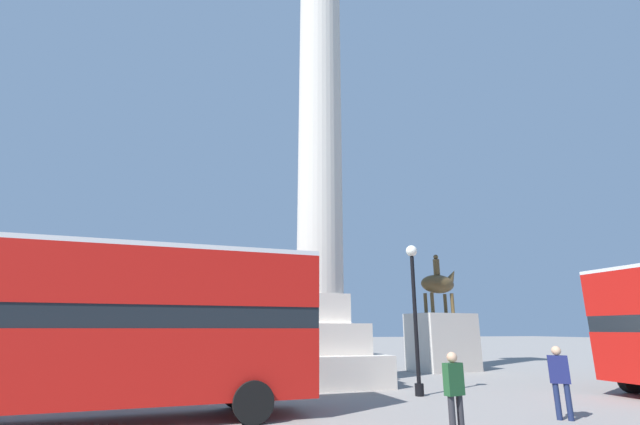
{
  "coord_description": "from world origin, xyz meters",
  "views": [
    {
      "loc": [
        -5.25,
        -18.22,
        2.21
      ],
      "look_at": [
        0.0,
        0.0,
        7.39
      ],
      "focal_mm": 24.0,
      "sensor_mm": 36.0,
      "label": 1
    }
  ],
  "objects_px": {
    "equestrian_statue": "(441,335)",
    "pedestrian_by_plinth": "(454,389)",
    "street_lamp": "(415,309)",
    "monument_column": "(320,152)",
    "bus_b": "(89,322)",
    "pedestrian_near_lamp": "(560,377)"
  },
  "relations": [
    {
      "from": "pedestrian_by_plinth",
      "to": "bus_b",
      "type": "bearing_deg",
      "value": 142.86
    },
    {
      "from": "street_lamp",
      "to": "pedestrian_near_lamp",
      "type": "xyz_separation_m",
      "value": [
        1.53,
        -4.63,
        -1.9
      ]
    },
    {
      "from": "pedestrian_near_lamp",
      "to": "monument_column",
      "type": "bearing_deg",
      "value": 154.42
    },
    {
      "from": "street_lamp",
      "to": "pedestrian_near_lamp",
      "type": "bearing_deg",
      "value": -71.68
    },
    {
      "from": "monument_column",
      "to": "street_lamp",
      "type": "height_order",
      "value": "monument_column"
    },
    {
      "from": "bus_b",
      "to": "pedestrian_by_plinth",
      "type": "height_order",
      "value": "bus_b"
    },
    {
      "from": "equestrian_statue",
      "to": "pedestrian_near_lamp",
      "type": "xyz_separation_m",
      "value": [
        -4.19,
        -12.37,
        -0.87
      ]
    },
    {
      "from": "street_lamp",
      "to": "pedestrian_near_lamp",
      "type": "relative_size",
      "value": 2.93
    },
    {
      "from": "equestrian_statue",
      "to": "pedestrian_by_plinth",
      "type": "height_order",
      "value": "equestrian_statue"
    },
    {
      "from": "bus_b",
      "to": "street_lamp",
      "type": "relative_size",
      "value": 2.2
    },
    {
      "from": "monument_column",
      "to": "equestrian_statue",
      "type": "height_order",
      "value": "monument_column"
    },
    {
      "from": "bus_b",
      "to": "pedestrian_near_lamp",
      "type": "height_order",
      "value": "bus_b"
    },
    {
      "from": "equestrian_statue",
      "to": "pedestrian_by_plinth",
      "type": "xyz_separation_m",
      "value": [
        -7.86,
        -13.24,
        -0.91
      ]
    },
    {
      "from": "monument_column",
      "to": "pedestrian_by_plinth",
      "type": "height_order",
      "value": "monument_column"
    },
    {
      "from": "monument_column",
      "to": "equestrian_statue",
      "type": "distance_m",
      "value": 12.34
    },
    {
      "from": "pedestrian_by_plinth",
      "to": "street_lamp",
      "type": "bearing_deg",
      "value": 55.52
    },
    {
      "from": "monument_column",
      "to": "street_lamp",
      "type": "relative_size",
      "value": 5.0
    },
    {
      "from": "bus_b",
      "to": "pedestrian_by_plinth",
      "type": "bearing_deg",
      "value": -27.11
    },
    {
      "from": "street_lamp",
      "to": "pedestrian_by_plinth",
      "type": "height_order",
      "value": "street_lamp"
    },
    {
      "from": "monument_column",
      "to": "bus_b",
      "type": "height_order",
      "value": "monument_column"
    },
    {
      "from": "monument_column",
      "to": "equestrian_statue",
      "type": "relative_size",
      "value": 4.08
    },
    {
      "from": "monument_column",
      "to": "equestrian_statue",
      "type": "bearing_deg",
      "value": 24.47
    }
  ]
}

